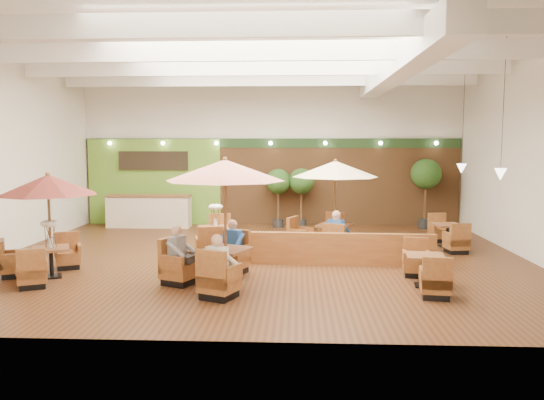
# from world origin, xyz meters

# --- Properties ---
(room) EXTENTS (14.04, 14.00, 5.52)m
(room) POSITION_xyz_m (0.25, 1.22, 3.63)
(room) COLOR #381E0F
(room) RESTS_ON ground
(service_counter) EXTENTS (3.00, 0.75, 1.18)m
(service_counter) POSITION_xyz_m (-4.40, 5.10, 0.58)
(service_counter) COLOR beige
(service_counter) RESTS_ON ground
(booth_divider) EXTENTS (5.87, 0.41, 0.81)m
(booth_divider) POSITION_xyz_m (1.46, -0.72, 0.41)
(booth_divider) COLOR brown
(booth_divider) RESTS_ON ground
(table_0) EXTENTS (2.35, 2.49, 2.39)m
(table_0) POSITION_xyz_m (-4.63, -2.27, 1.71)
(table_0) COLOR brown
(table_0) RESTS_ON ground
(table_1) EXTENTS (2.71, 2.87, 2.74)m
(table_1) POSITION_xyz_m (-0.61, -2.72, 1.97)
(table_1) COLOR brown
(table_1) RESTS_ON ground
(table_2) EXTENTS (2.56, 2.72, 2.60)m
(table_2) POSITION_xyz_m (1.98, 1.09, 1.87)
(table_2) COLOR brown
(table_2) RESTS_ON ground
(table_3) EXTENTS (1.08, 2.76, 1.56)m
(table_3) POSITION_xyz_m (-1.22, 0.28, 0.50)
(table_3) COLOR brown
(table_3) RESTS_ON ground
(table_4) EXTENTS (0.87, 2.36, 0.86)m
(table_4) POSITION_xyz_m (3.70, -2.64, 0.33)
(table_4) COLOR brown
(table_4) RESTS_ON ground
(table_5) EXTENTS (0.88, 2.38, 0.87)m
(table_5) POSITION_xyz_m (5.40, 1.77, 0.33)
(table_5) COLOR brown
(table_5) RESTS_ON ground
(topiary_0) EXTENTS (0.92, 0.92, 2.13)m
(topiary_0) POSITION_xyz_m (0.29, 5.30, 1.59)
(topiary_0) COLOR black
(topiary_0) RESTS_ON ground
(topiary_1) EXTENTS (0.92, 0.92, 2.15)m
(topiary_1) POSITION_xyz_m (1.13, 5.30, 1.60)
(topiary_1) COLOR black
(topiary_1) RESTS_ON ground
(topiary_2) EXTENTS (1.07, 1.07, 2.50)m
(topiary_2) POSITION_xyz_m (5.57, 5.30, 1.86)
(topiary_2) COLOR black
(topiary_2) RESTS_ON ground
(diner_0) EXTENTS (0.47, 0.45, 0.82)m
(diner_0) POSITION_xyz_m (-0.54, -3.72, 0.77)
(diner_0) COLOR white
(diner_0) RESTS_ON ground
(diner_1) EXTENTS (0.44, 0.41, 0.80)m
(diner_1) POSITION_xyz_m (-0.54, -1.71, 0.76)
(diner_1) COLOR #23509B
(diner_1) RESTS_ON ground
(diner_2) EXTENTS (0.41, 0.46, 0.83)m
(diner_2) POSITION_xyz_m (-1.54, -2.72, 0.77)
(diner_2) COLOR gray
(diner_2) RESTS_ON ground
(diner_3) EXTENTS (0.47, 0.45, 0.81)m
(diner_3) POSITION_xyz_m (2.04, 0.14, 0.76)
(diner_3) COLOR #23509B
(diner_3) RESTS_ON ground
(diner_4) EXTENTS (0.41, 0.40, 0.72)m
(diner_4) POSITION_xyz_m (2.04, 0.14, 0.73)
(diner_4) COLOR white
(diner_4) RESTS_ON ground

